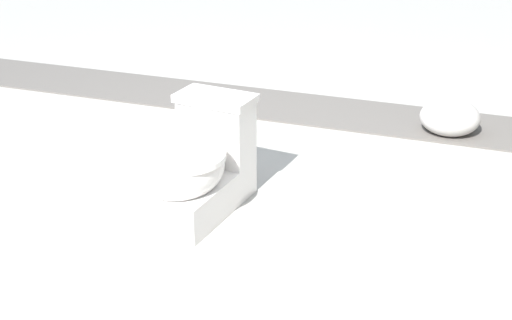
{
  "coord_description": "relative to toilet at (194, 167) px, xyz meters",
  "views": [
    {
      "loc": [
        2.85,
        1.18,
        1.6
      ],
      "look_at": [
        0.15,
        0.22,
        0.3
      ],
      "focal_mm": 50.0,
      "sensor_mm": 36.0,
      "label": 1
    }
  ],
  "objects": [
    {
      "name": "ground_plane",
      "position": [
        -0.15,
        0.08,
        -0.22
      ],
      "size": [
        14.0,
        14.0,
        0.0
      ],
      "primitive_type": "plane",
      "color": "#A8A59E"
    },
    {
      "name": "boulder_far",
      "position": [
        -1.37,
        1.02,
        -0.12
      ],
      "size": [
        0.37,
        0.39,
        0.21
      ],
      "primitive_type": "ellipsoid",
      "rotation": [
        0.0,
        0.0,
        1.7
      ],
      "color": "#B7B2AD",
      "rests_on": "ground"
    },
    {
      "name": "gravel_strip",
      "position": [
        -1.48,
        0.58,
        -0.21
      ],
      "size": [
        0.56,
        8.0,
        0.01
      ],
      "primitive_type": "cube",
      "color": "#605B56",
      "rests_on": "ground"
    },
    {
      "name": "toilet",
      "position": [
        0.0,
        0.0,
        0.0
      ],
      "size": [
        0.67,
        0.45,
        0.52
      ],
      "rotation": [
        0.0,
        0.0,
        -0.12
      ],
      "color": "white",
      "rests_on": "ground"
    }
  ]
}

